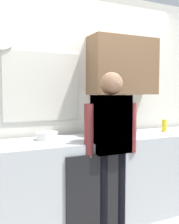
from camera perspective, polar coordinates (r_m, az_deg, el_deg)
The scene contains 10 objects.
kitchen_counter at distance 2.95m, azimuth 1.65°, elevation -14.41°, with size 3.17×0.64×0.92m, color #B2B7BC.
dishwasher_panel at distance 2.60m, azimuth 1.00°, elevation -18.11°, with size 0.56×0.02×0.83m, color black.
back_wall_assembly at distance 3.17m, azimuth -0.84°, elevation 3.43°, with size 4.77×0.42×2.60m.
coffee_maker at distance 2.86m, azimuth 2.07°, elevation -2.48°, with size 0.20×0.20×0.33m.
bottle_red_vinegar at distance 2.66m, azimuth 4.43°, elevation -3.80°, with size 0.06×0.06×0.22m, color maroon.
mixing_bowl at distance 2.72m, azimuth -9.26°, elevation -5.16°, with size 0.22×0.22×0.08m, color white.
potted_plant at distance 3.06m, azimuth 8.35°, elevation -2.37°, with size 0.15×0.15×0.23m.
dish_soap at distance 3.37m, azimuth 15.99°, elevation -2.79°, with size 0.06×0.06×0.18m.
person_at_sink at distance 2.57m, azimuth 4.73°, elevation -5.97°, with size 0.57×0.22×1.60m.
person_guest at distance 2.57m, azimuth 4.73°, elevation -5.97°, with size 0.57×0.22×1.60m.
Camera 1 is at (-1.27, -2.19, 1.41)m, focal length 41.96 mm.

